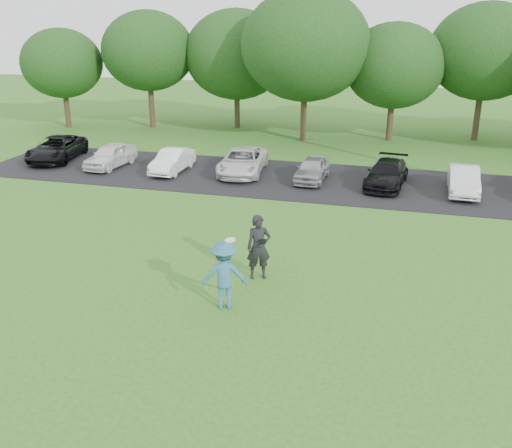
{
  "coord_description": "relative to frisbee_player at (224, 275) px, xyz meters",
  "views": [
    {
      "loc": [
        4.22,
        -11.98,
        7.29
      ],
      "look_at": [
        0.0,
        3.5,
        1.3
      ],
      "focal_mm": 40.0,
      "sensor_mm": 36.0,
      "label": 1
    }
  ],
  "objects": [
    {
      "name": "parked_cars",
      "position": [
        -1.04,
        12.47,
        -0.33
      ],
      "size": [
        28.92,
        4.65,
        1.2
      ],
      "color": "black",
      "rests_on": "parking_lot"
    },
    {
      "name": "parking_lot",
      "position": [
        0.07,
        12.37,
        -0.91
      ],
      "size": [
        32.0,
        6.5,
        0.03
      ],
      "primitive_type": "cube",
      "color": "black",
      "rests_on": "ground"
    },
    {
      "name": "frisbee_player",
      "position": [
        0.0,
        0.0,
        0.0
      ],
      "size": [
        1.35,
        1.04,
        2.07
      ],
      "color": "teal",
      "rests_on": "ground"
    },
    {
      "name": "camera_bystander",
      "position": [
        0.4,
        1.94,
        0.03
      ],
      "size": [
        0.82,
        0.7,
        1.91
      ],
      "color": "black",
      "rests_on": "ground"
    },
    {
      "name": "tree_row",
      "position": [
        1.58,
        22.13,
        3.98
      ],
      "size": [
        42.39,
        9.85,
        8.64
      ],
      "color": "#38281C",
      "rests_on": "ground"
    },
    {
      "name": "ground",
      "position": [
        0.07,
        -0.63,
        -0.93
      ],
      "size": [
        100.0,
        100.0,
        0.0
      ],
      "primitive_type": "plane",
      "color": "#2E691E",
      "rests_on": "ground"
    }
  ]
}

